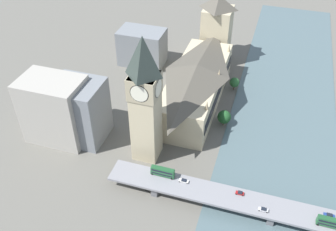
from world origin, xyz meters
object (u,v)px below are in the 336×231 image
object	(u,v)px
double_decker_bus_mid	(163,172)
victoria_tower	(217,29)
road_bridge	(272,209)
parliament_hall	(196,84)
car_northbound_mid	(263,210)
car_northbound_tail	(329,215)
car_northbound_lead	(240,193)
clock_tower	(145,99)
car_southbound_lead	(184,181)
double_decker_bus_lead	(332,223)

from	to	relation	value
double_decker_bus_mid	victoria_tower	bearing A→B (deg)	-89.35
road_bridge	parliament_hall	bearing A→B (deg)	-53.92
parliament_hall	road_bridge	world-z (taller)	parliament_hall
car_northbound_mid	car_northbound_tail	size ratio (longest dim) A/B	0.95
parliament_hall	victoria_tower	bearing A→B (deg)	-89.94
car_northbound_lead	car_northbound_tail	distance (m)	39.01
clock_tower	car_southbound_lead	size ratio (longest dim) A/B	14.91
double_decker_bus_lead	car_northbound_tail	bearing A→B (deg)	-86.00
double_decker_bus_lead	car_northbound_tail	distance (m)	5.69
car_northbound_lead	victoria_tower	bearing A→B (deg)	-73.09
double_decker_bus_mid	road_bridge	bearing A→B (deg)	176.57
victoria_tower	car_southbound_lead	distance (m)	130.42
parliament_hall	victoria_tower	xyz separation A→B (m)	(0.06, -56.69, 10.59)
car_northbound_mid	car_northbound_lead	bearing A→B (deg)	-28.55
double_decker_bus_mid	car_northbound_lead	bearing A→B (deg)	179.85
car_northbound_tail	car_southbound_lead	bearing A→B (deg)	0.13
car_southbound_lead	double_decker_bus_lead	bearing A→B (deg)	175.54
parliament_hall	double_decker_bus_lead	size ratio (longest dim) A/B	7.17
clock_tower	car_northbound_mid	size ratio (longest dim) A/B	16.03
car_northbound_tail	clock_tower	bearing A→B (deg)	-11.54
clock_tower	car_southbound_lead	distance (m)	43.36
car_northbound_mid	car_southbound_lead	world-z (taller)	car_southbound_lead
road_bridge	double_decker_bus_mid	distance (m)	53.00
clock_tower	car_southbound_lead	world-z (taller)	clock_tower
parliament_hall	clock_tower	size ratio (longest dim) A/B	1.22
parliament_hall	road_bridge	size ratio (longest dim) A/B	0.55
parliament_hall	car_northbound_mid	world-z (taller)	parliament_hall
car_northbound_mid	car_southbound_lead	bearing A→B (deg)	-8.18
road_bridge	car_northbound_lead	distance (m)	15.73
double_decker_bus_lead	double_decker_bus_mid	distance (m)	77.06
road_bridge	double_decker_bus_lead	xyz separation A→B (m)	(-24.06, 2.81, 3.83)
car_northbound_mid	clock_tower	bearing A→B (deg)	-20.90
double_decker_bus_lead	car_southbound_lead	distance (m)	66.22
car_northbound_lead	double_decker_bus_mid	bearing A→B (deg)	-0.15
double_decker_bus_mid	car_northbound_tail	bearing A→B (deg)	179.50
car_northbound_tail	car_northbound_mid	bearing A→B (deg)	11.48
parliament_hall	car_northbound_lead	world-z (taller)	parliament_hall
road_bridge	car_southbound_lead	distance (m)	42.04
car_northbound_mid	car_southbound_lead	distance (m)	38.38
parliament_hall	road_bridge	distance (m)	92.37
double_decker_bus_lead	car_northbound_tail	world-z (taller)	double_decker_bus_lead
parliament_hall	car_northbound_tail	world-z (taller)	parliament_hall
victoria_tower	road_bridge	xyz separation A→B (m)	(-54.22, 131.02, -19.17)
car_northbound_tail	double_decker_bus_lead	bearing A→B (deg)	94.00
road_bridge	car_southbound_lead	size ratio (longest dim) A/B	33.10
car_northbound_mid	car_northbound_tail	xyz separation A→B (m)	(-27.64, -5.61, -0.09)
clock_tower	double_decker_bus_lead	world-z (taller)	clock_tower
car_southbound_lead	car_northbound_tail	bearing A→B (deg)	-179.87
parliament_hall	car_northbound_lead	xyz separation A→B (m)	(-38.85, 71.26, -6.75)
double_decker_bus_mid	car_northbound_tail	size ratio (longest dim) A/B	2.55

